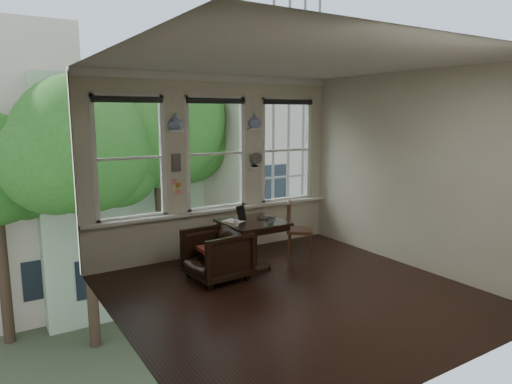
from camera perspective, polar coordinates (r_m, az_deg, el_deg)
ground at (r=6.23m, az=4.75°, el=-12.58°), size 4.50×4.50×0.00m
ceiling at (r=5.80m, az=5.19°, el=16.01°), size 4.50×4.50×0.00m
wall_back at (r=7.73m, az=-5.16°, el=3.31°), size 4.50×0.00×4.50m
wall_front at (r=4.28m, az=23.42°, el=-2.73°), size 4.50×0.00×4.50m
wall_left at (r=4.83m, az=-16.85°, el=-0.99°), size 0.00×4.50×4.50m
wall_right at (r=7.40m, az=19.03°, el=2.52°), size 0.00×4.50×4.50m
window_left at (r=7.17m, az=-15.58°, el=4.09°), size 1.10×0.12×1.90m
window_center at (r=7.71m, az=-5.18°, el=4.78°), size 1.10×0.12×1.90m
window_right at (r=8.46m, az=3.64°, el=5.25°), size 1.10×0.12×1.90m
shelf_left at (r=7.29m, az=-9.99°, el=7.54°), size 0.26×0.16×0.03m
shelf_right at (r=7.95m, az=-0.19°, el=7.87°), size 0.26×0.16×0.03m
intercom at (r=7.35m, az=-9.97°, el=3.65°), size 0.14×0.06×0.28m
sticky_notes at (r=7.40m, az=-9.90°, el=0.96°), size 0.16×0.01×0.24m
desk_fan at (r=7.97m, az=-0.11°, el=3.77°), size 0.20×0.20×0.24m
vase_left at (r=7.28m, az=-10.03°, el=8.63°), size 0.24×0.24×0.25m
vase_right at (r=7.95m, az=-0.19°, el=8.87°), size 0.24×0.24×0.25m
table at (r=7.07m, az=-0.43°, el=-6.59°), size 0.90×0.90×0.75m
armchair_left at (r=6.63m, az=-4.95°, el=-7.78°), size 0.86×0.84×0.74m
cushion_red at (r=6.61m, az=-4.96°, el=-7.12°), size 0.45×0.45×0.06m
side_chair_right at (r=7.63m, az=5.53°, el=-4.73°), size 0.59×0.59×0.92m
laptop at (r=7.06m, az=1.37°, el=-3.36°), size 0.34×0.29×0.02m
mug at (r=6.65m, az=-2.46°, el=-3.92°), size 0.11×0.11×0.09m
drinking_glass at (r=6.75m, az=1.82°, el=-3.66°), size 0.15×0.15×0.09m
tablet at (r=7.01m, az=-1.86°, el=-2.63°), size 0.18×0.12×0.22m
papers at (r=6.96m, az=-2.80°, el=-3.64°), size 0.32×0.36×0.00m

